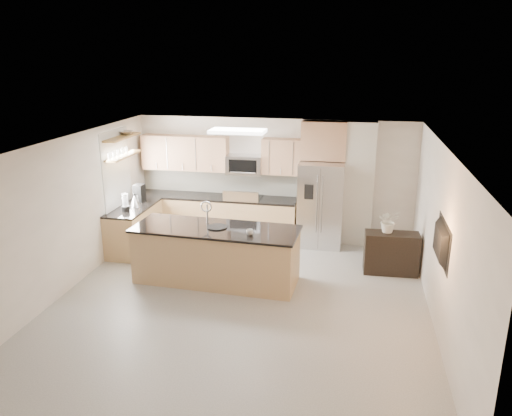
% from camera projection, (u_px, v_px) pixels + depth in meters
% --- Properties ---
extents(floor, '(6.50, 6.50, 0.00)m').
position_uv_depth(floor, '(241.00, 302.00, 8.18)').
color(floor, '#B0AEA7').
rests_on(floor, ground).
extents(ceiling, '(6.00, 6.50, 0.02)m').
position_uv_depth(ceiling, '(239.00, 145.00, 7.41)').
color(ceiling, silver).
rests_on(ceiling, wall_back).
extents(wall_back, '(6.00, 0.02, 2.60)m').
position_uv_depth(wall_back, '(274.00, 179.00, 10.84)').
color(wall_back, silver).
rests_on(wall_back, floor).
extents(wall_front, '(6.00, 0.02, 2.60)m').
position_uv_depth(wall_front, '(163.00, 339.00, 4.75)').
color(wall_front, silver).
rests_on(wall_front, floor).
extents(wall_left, '(0.02, 6.50, 2.60)m').
position_uv_depth(wall_left, '(66.00, 216.00, 8.36)').
color(wall_left, silver).
rests_on(wall_left, floor).
extents(wall_right, '(0.02, 6.50, 2.60)m').
position_uv_depth(wall_right, '(441.00, 241.00, 7.23)').
color(wall_right, silver).
rests_on(wall_right, floor).
extents(back_counter, '(3.55, 0.66, 1.44)m').
position_uv_depth(back_counter, '(216.00, 216.00, 11.01)').
color(back_counter, tan).
rests_on(back_counter, floor).
extents(left_counter, '(0.66, 1.50, 0.92)m').
position_uv_depth(left_counter, '(134.00, 228.00, 10.28)').
color(left_counter, tan).
rests_on(left_counter, floor).
extents(range, '(0.76, 0.64, 1.14)m').
position_uv_depth(range, '(244.00, 218.00, 10.89)').
color(range, black).
rests_on(range, floor).
extents(upper_cabinets, '(3.50, 0.33, 0.75)m').
position_uv_depth(upper_cabinets, '(213.00, 154.00, 10.77)').
color(upper_cabinets, tan).
rests_on(upper_cabinets, wall_back).
extents(microwave, '(0.76, 0.40, 0.40)m').
position_uv_depth(microwave, '(245.00, 165.00, 10.66)').
color(microwave, silver).
rests_on(microwave, upper_cabinets).
extents(refrigerator, '(0.92, 0.78, 1.78)m').
position_uv_depth(refrigerator, '(321.00, 204.00, 10.41)').
color(refrigerator, silver).
rests_on(refrigerator, floor).
extents(partition_column, '(0.60, 0.30, 2.60)m').
position_uv_depth(partition_column, '(359.00, 184.00, 10.36)').
color(partition_column, beige).
rests_on(partition_column, floor).
extents(window, '(0.04, 1.15, 1.65)m').
position_uv_depth(window, '(116.00, 171.00, 9.98)').
color(window, white).
rests_on(window, wall_left).
extents(shelf_lower, '(0.30, 1.20, 0.04)m').
position_uv_depth(shelf_lower, '(123.00, 156.00, 9.96)').
color(shelf_lower, olive).
rests_on(shelf_lower, wall_left).
extents(shelf_upper, '(0.30, 1.20, 0.04)m').
position_uv_depth(shelf_upper, '(121.00, 137.00, 9.85)').
color(shelf_upper, olive).
rests_on(shelf_upper, wall_left).
extents(ceiling_fixture, '(1.00, 0.50, 0.06)m').
position_uv_depth(ceiling_fixture, '(238.00, 131.00, 9.00)').
color(ceiling_fixture, white).
rests_on(ceiling_fixture, ceiling).
extents(island, '(2.94, 1.18, 1.42)m').
position_uv_depth(island, '(216.00, 254.00, 8.82)').
color(island, tan).
rests_on(island, floor).
extents(credenza, '(0.99, 0.45, 0.78)m').
position_uv_depth(credenza, '(391.00, 253.00, 9.17)').
color(credenza, black).
rests_on(credenza, floor).
extents(cup, '(0.14, 0.14, 0.09)m').
position_uv_depth(cup, '(250.00, 232.00, 8.32)').
color(cup, silver).
rests_on(cup, island).
extents(platter, '(0.45, 0.45, 0.02)m').
position_uv_depth(platter, '(217.00, 227.00, 8.68)').
color(platter, black).
rests_on(platter, island).
extents(blender, '(0.16, 0.16, 0.36)m').
position_uv_depth(blender, '(125.00, 204.00, 9.81)').
color(blender, black).
rests_on(blender, left_counter).
extents(kettle, '(0.22, 0.22, 0.28)m').
position_uv_depth(kettle, '(135.00, 201.00, 10.10)').
color(kettle, silver).
rests_on(kettle, left_counter).
extents(coffee_maker, '(0.20, 0.24, 0.36)m').
position_uv_depth(coffee_maker, '(139.00, 193.00, 10.46)').
color(coffee_maker, black).
rests_on(coffee_maker, left_counter).
extents(bowl, '(0.44, 0.44, 0.09)m').
position_uv_depth(bowl, '(126.00, 132.00, 10.06)').
color(bowl, silver).
rests_on(bowl, shelf_upper).
extents(flower_vase, '(0.63, 0.56, 0.65)m').
position_uv_depth(flower_vase, '(389.00, 215.00, 9.02)').
color(flower_vase, beige).
rests_on(flower_vase, credenza).
extents(television, '(0.14, 1.08, 0.62)m').
position_uv_depth(television, '(437.00, 242.00, 7.05)').
color(television, black).
rests_on(television, wall_right).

